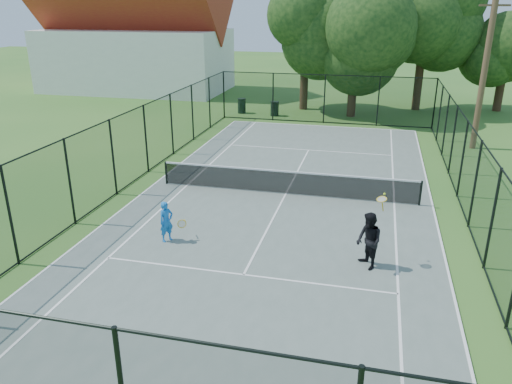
% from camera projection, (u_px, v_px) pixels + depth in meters
% --- Properties ---
extents(ground, '(120.00, 120.00, 0.00)m').
position_uv_depth(ground, '(286.00, 195.00, 19.52)').
color(ground, '#2D6121').
extents(tennis_court, '(11.00, 24.00, 0.06)m').
position_uv_depth(tennis_court, '(286.00, 195.00, 19.51)').
color(tennis_court, '#59695F').
rests_on(tennis_court, ground).
extents(tennis_net, '(10.08, 0.08, 0.95)m').
position_uv_depth(tennis_net, '(286.00, 181.00, 19.32)').
color(tennis_net, black).
rests_on(tennis_net, tennis_court).
extents(fence, '(13.10, 26.10, 3.00)m').
position_uv_depth(fence, '(287.00, 159.00, 18.99)').
color(fence, black).
rests_on(fence, ground).
extents(tree_near_left, '(6.63, 6.63, 8.64)m').
position_uv_depth(tree_near_left, '(306.00, 31.00, 33.59)').
color(tree_near_left, '#332114').
rests_on(tree_near_left, ground).
extents(tree_near_mid, '(5.54, 5.54, 7.25)m').
position_uv_depth(tree_near_mid, '(355.00, 47.00, 31.61)').
color(tree_near_mid, '#332114').
rests_on(tree_near_mid, ground).
extents(tree_near_right, '(6.67, 6.67, 9.20)m').
position_uv_depth(tree_near_right, '(425.00, 22.00, 33.24)').
color(tree_near_right, '#332114').
rests_on(tree_near_right, ground).
extents(tree_far_right, '(4.80, 4.80, 6.35)m').
position_uv_depth(tree_far_right, '(506.00, 53.00, 33.47)').
color(tree_far_right, '#332114').
rests_on(tree_far_right, ground).
extents(building, '(15.30, 8.15, 11.87)m').
position_uv_depth(building, '(134.00, 30.00, 41.51)').
color(building, silver).
rests_on(building, ground).
extents(trash_bin_left, '(0.58, 0.58, 1.00)m').
position_uv_depth(trash_bin_left, '(242.00, 106.00, 33.97)').
color(trash_bin_left, black).
rests_on(trash_bin_left, ground).
extents(trash_bin_right, '(0.58, 0.58, 0.95)m').
position_uv_depth(trash_bin_right, '(275.00, 109.00, 33.17)').
color(trash_bin_right, black).
rests_on(trash_bin_right, ground).
extents(utility_pole, '(1.40, 0.30, 7.65)m').
position_uv_depth(utility_pole, '(484.00, 72.00, 24.52)').
color(utility_pole, '#4C3823').
rests_on(utility_pole, ground).
extents(player_blue, '(0.85, 0.57, 1.30)m').
position_uv_depth(player_blue, '(166.00, 222.00, 15.45)').
color(player_blue, blue).
rests_on(player_blue, tennis_court).
extents(player_black, '(0.94, 1.22, 2.02)m').
position_uv_depth(player_black, '(369.00, 241.00, 13.81)').
color(player_black, black).
rests_on(player_black, tennis_court).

